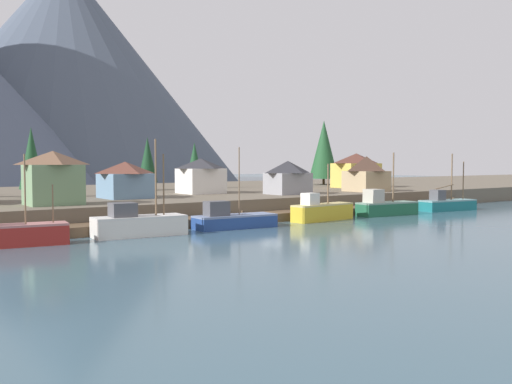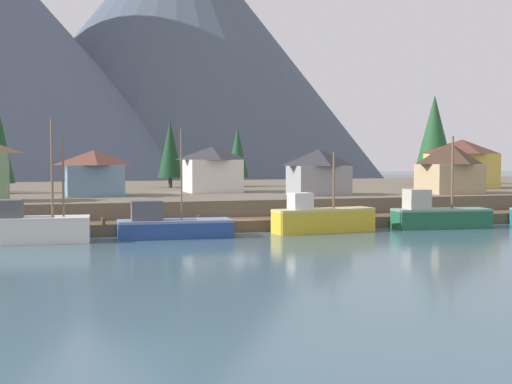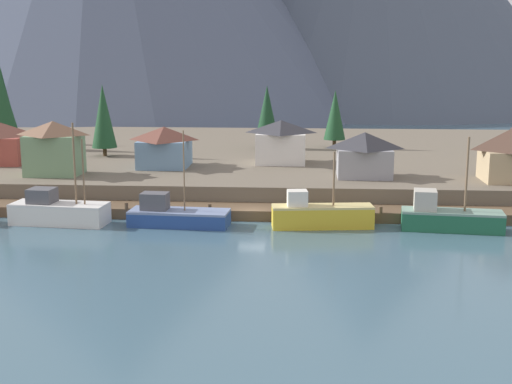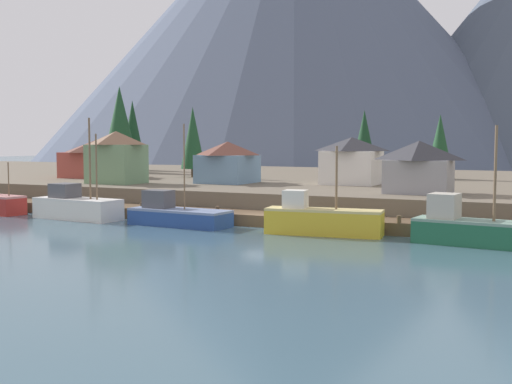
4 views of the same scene
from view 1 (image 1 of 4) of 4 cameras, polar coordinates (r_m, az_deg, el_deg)
ground_plane at (r=83.40m, az=-6.85°, el=-2.23°), size 400.00×400.00×1.00m
dock at (r=68.21m, az=0.54°, el=-2.55°), size 80.00×4.00×1.60m
shoreline_bank at (r=93.90m, az=-10.43°, el=-0.60°), size 400.00×56.00×2.50m
mountain_central_peak at (r=218.63m, az=-18.76°, el=11.48°), size 125.12×125.12×79.54m
fishing_boat_red at (r=52.13m, az=-23.74°, el=-3.83°), size 9.17×3.68×7.87m
fishing_boat_white at (r=55.62m, az=-11.85°, el=-3.18°), size 9.08×3.84×9.42m
fishing_boat_blue at (r=61.04m, az=-2.39°, el=-2.80°), size 9.28×3.67×8.77m
fishing_boat_yellow at (r=69.30m, az=6.66°, el=-1.92°), size 9.30×3.30×6.95m
fishing_boat_green at (r=77.34m, az=12.94°, el=-1.46°), size 9.05×3.65×8.42m
fishing_boat_teal at (r=87.64m, az=18.74°, el=-1.15°), size 9.40×4.02×8.39m
house_blue at (r=74.50m, az=-13.09°, el=1.24°), size 5.88×6.30×4.71m
house_grey at (r=81.75m, az=3.25°, el=1.52°), size 6.01×4.71×4.83m
house_tan at (r=91.06m, az=11.11°, el=1.87°), size 6.09×5.50×5.58m
house_white at (r=83.93m, az=-5.60°, el=1.67°), size 6.16×5.54×5.20m
house_yellow at (r=104.41m, az=10.10°, el=2.20°), size 8.40×5.50×6.23m
house_green at (r=64.99m, az=-19.82°, el=1.40°), size 5.87×4.76×5.88m
conifer_near_left at (r=99.61m, az=-6.24°, el=3.03°), size 3.04×3.04×8.09m
conifer_near_right at (r=116.46m, az=6.88°, el=4.28°), size 5.95×5.95×13.11m
conifer_mid_left at (r=79.13m, az=-21.77°, el=3.19°), size 3.21×3.21×9.22m
conifer_mid_right at (r=94.37m, az=-10.92°, el=3.21°), size 3.26×3.26×8.74m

